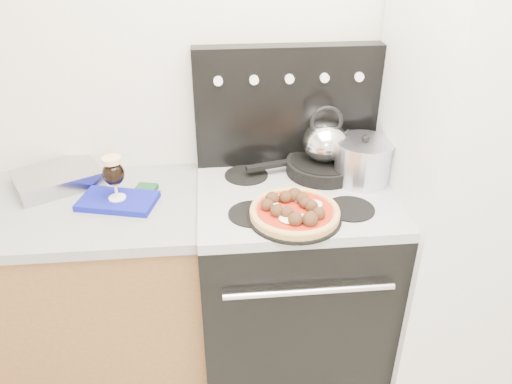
{
  "coord_description": "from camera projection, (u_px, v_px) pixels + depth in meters",
  "views": [
    {
      "loc": [
        -0.23,
        -0.49,
        1.89
      ],
      "look_at": [
        -0.09,
        1.05,
        1.0
      ],
      "focal_mm": 35.0,
      "sensor_mm": 36.0,
      "label": 1
    }
  ],
  "objects": [
    {
      "name": "room_shell",
      "position": [
        333.0,
        267.0,
        1.02
      ],
      "size": [
        3.52,
        3.01,
        2.52
      ],
      "color": "beige",
      "rests_on": "ground"
    },
    {
      "name": "base_cabinet",
      "position": [
        34.0,
        301.0,
        2.12
      ],
      "size": [
        1.45,
        0.6,
        0.86
      ],
      "primitive_type": "cube",
      "color": "brown",
      "rests_on": "ground"
    },
    {
      "name": "countertop",
      "position": [
        7.0,
        211.0,
        1.9
      ],
      "size": [
        1.48,
        0.63,
        0.04
      ],
      "primitive_type": "cube",
      "color": "gray",
      "rests_on": "base_cabinet"
    },
    {
      "name": "stove_body",
      "position": [
        291.0,
        286.0,
        2.19
      ],
      "size": [
        0.76,
        0.65,
        0.88
      ],
      "primitive_type": "cube",
      "color": "black",
      "rests_on": "ground"
    },
    {
      "name": "cooktop",
      "position": [
        295.0,
        196.0,
        1.96
      ],
      "size": [
        0.76,
        0.65,
        0.04
      ],
      "primitive_type": "cube",
      "color": "#ADADB2",
      "rests_on": "stove_body"
    },
    {
      "name": "backguard",
      "position": [
        287.0,
        106.0,
        2.06
      ],
      "size": [
        0.76,
        0.08,
        0.5
      ],
      "primitive_type": "cube",
      "color": "black",
      "rests_on": "cooktop"
    },
    {
      "name": "fridge",
      "position": [
        471.0,
        180.0,
        1.97
      ],
      "size": [
        0.64,
        0.68,
        1.9
      ],
      "primitive_type": "cube",
      "color": "silver",
      "rests_on": "ground"
    },
    {
      "name": "foil_sheet",
      "position": [
        58.0,
        178.0,
        2.02
      ],
      "size": [
        0.39,
        0.36,
        0.06
      ],
      "primitive_type": "cube",
      "rotation": [
        0.0,
        0.0,
        0.5
      ],
      "color": "silver",
      "rests_on": "countertop"
    },
    {
      "name": "oven_mitt",
      "position": [
        118.0,
        201.0,
        1.9
      ],
      "size": [
        0.32,
        0.23,
        0.02
      ],
      "primitive_type": "cube",
      "rotation": [
        0.0,
        0.0,
        -0.25
      ],
      "color": "#101598",
      "rests_on": "countertop"
    },
    {
      "name": "beer_glass",
      "position": [
        114.0,
        178.0,
        1.85
      ],
      "size": [
        0.09,
        0.09,
        0.18
      ],
      "primitive_type": null,
      "rotation": [
        0.0,
        0.0,
        -0.08
      ],
      "color": "black",
      "rests_on": "oven_mitt"
    },
    {
      "name": "pizza_pan",
      "position": [
        294.0,
        217.0,
        1.78
      ],
      "size": [
        0.34,
        0.34,
        0.01
      ],
      "primitive_type": "cylinder",
      "rotation": [
        0.0,
        0.0,
        0.0
      ],
      "color": "black",
      "rests_on": "cooktop"
    },
    {
      "name": "pizza",
      "position": [
        295.0,
        210.0,
        1.77
      ],
      "size": [
        0.37,
        0.37,
        0.05
      ],
      "primitive_type": null,
      "rotation": [
        0.0,
        0.0,
        0.17
      ],
      "color": "gold",
      "rests_on": "pizza_pan"
    },
    {
      "name": "skillet",
      "position": [
        323.0,
        166.0,
        2.08
      ],
      "size": [
        0.37,
        0.37,
        0.05
      ],
      "primitive_type": "cylinder",
      "rotation": [
        0.0,
        0.0,
        0.24
      ],
      "color": "black",
      "rests_on": "cooktop"
    },
    {
      "name": "tea_kettle",
      "position": [
        325.0,
        138.0,
        2.01
      ],
      "size": [
        0.21,
        0.21,
        0.2
      ],
      "primitive_type": null,
      "rotation": [
        0.0,
        0.0,
        0.19
      ],
      "color": "silver",
      "rests_on": "skillet"
    },
    {
      "name": "stock_pot",
      "position": [
        363.0,
        162.0,
        1.99
      ],
      "size": [
        0.27,
        0.27,
        0.16
      ],
      "primitive_type": "cylinder",
      "rotation": [
        0.0,
        0.0,
        -0.23
      ],
      "color": "silver",
      "rests_on": "cooktop"
    }
  ]
}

